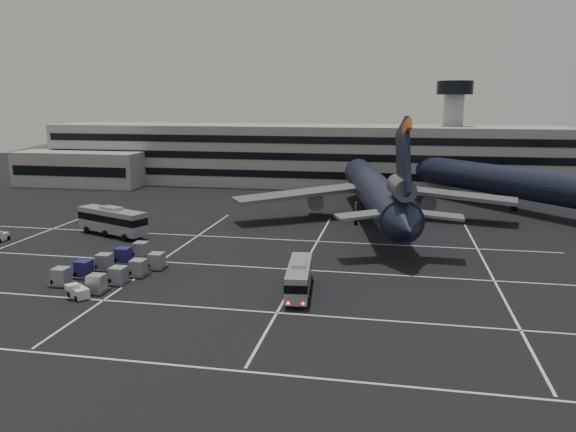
{
  "coord_description": "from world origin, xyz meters",
  "views": [
    {
      "loc": [
        22.58,
        -59.37,
        19.99
      ],
      "look_at": [
        9.01,
        11.17,
        5.0
      ],
      "focal_mm": 35.0,
      "sensor_mm": 36.0,
      "label": 1
    }
  ],
  "objects_px": {
    "trijet_main": "(375,191)",
    "uld_cluster": "(115,266)",
    "bus_far": "(112,220)",
    "bus_near": "(299,277)"
  },
  "relations": [
    {
      "from": "bus_far",
      "to": "trijet_main",
      "type": "bearing_deg",
      "value": -43.28
    },
    {
      "from": "trijet_main",
      "to": "uld_cluster",
      "type": "xyz_separation_m",
      "value": [
        -28.49,
        -33.8,
        -4.29
      ]
    },
    {
      "from": "bus_near",
      "to": "uld_cluster",
      "type": "relative_size",
      "value": 0.61
    },
    {
      "from": "uld_cluster",
      "to": "trijet_main",
      "type": "bearing_deg",
      "value": 49.87
    },
    {
      "from": "bus_near",
      "to": "bus_far",
      "type": "relative_size",
      "value": 0.8
    },
    {
      "from": "trijet_main",
      "to": "bus_near",
      "type": "height_order",
      "value": "trijet_main"
    },
    {
      "from": "bus_near",
      "to": "bus_far",
      "type": "height_order",
      "value": "bus_far"
    },
    {
      "from": "bus_far",
      "to": "bus_near",
      "type": "bearing_deg",
      "value": -98.91
    },
    {
      "from": "bus_far",
      "to": "uld_cluster",
      "type": "distance_m",
      "value": 19.9
    },
    {
      "from": "bus_near",
      "to": "bus_far",
      "type": "distance_m",
      "value": 37.5
    }
  ]
}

